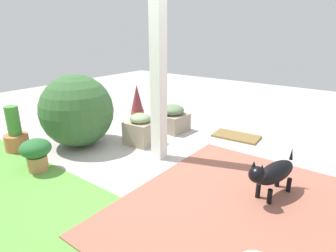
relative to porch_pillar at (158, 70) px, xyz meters
name	(u,v)px	position (x,y,z in m)	size (l,w,h in m)	color
ground_plane	(173,160)	(-0.19, -0.04, -1.11)	(12.00, 12.00, 0.00)	#B2A8A4
brick_path	(230,206)	(-1.22, 0.46, -1.10)	(1.80, 2.40, 0.02)	#9B5B49
porch_pillar	(158,70)	(0.00, 0.00, 0.00)	(0.15, 0.15, 2.23)	white
stone_planter_nearest	(172,118)	(0.47, -0.93, -0.91)	(0.46, 0.44, 0.43)	gray
stone_planter_near	(140,130)	(0.50, -0.20, -0.90)	(0.42, 0.38, 0.45)	gray
round_shrub	(77,111)	(1.17, 0.35, -0.61)	(1.00, 1.00, 1.00)	#345E30
terracotta_pot_tall	(16,135)	(1.70, 0.99, -0.90)	(0.31, 0.31, 0.61)	#C06C42
terracotta_pot_spiky	(137,104)	(1.29, -0.98, -0.80)	(0.24, 0.24, 0.66)	#9D5635
terracotta_pot_broad	(36,152)	(0.90, 1.14, -0.88)	(0.35, 0.35, 0.39)	#B87A4E
dog	(273,173)	(-1.46, 0.08, -0.85)	(0.31, 0.67, 0.46)	black
doormat	(236,136)	(-0.49, -1.27, -1.10)	(0.68, 0.38, 0.03)	brown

